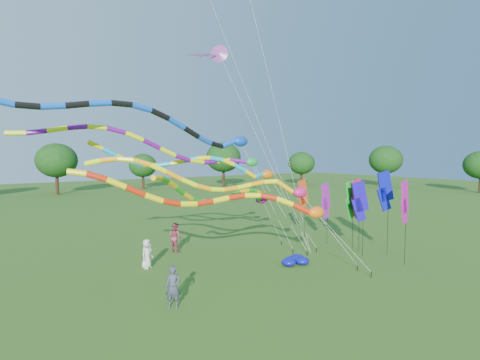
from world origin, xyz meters
TOP-DOWN VIEW (x-y plane):
  - ground at (0.00, 0.00)m, footprint 160.00×160.00m
  - tree_ring at (1.73, -2.48)m, footprint 119.20×122.36m
  - tube_kite_red at (-4.15, 2.42)m, footprint 13.00×5.08m
  - tube_kite_orange at (-3.80, 3.39)m, footprint 12.43×4.94m
  - tube_kite_purple at (-5.62, 5.74)m, footprint 15.25×2.77m
  - tube_kite_blue at (-6.60, 4.63)m, footprint 16.45×1.40m
  - tube_kite_cyan at (-3.20, 6.08)m, footprint 12.88×2.94m
  - tube_kite_green at (-2.64, 4.88)m, footprint 11.30×5.26m
  - delta_kite_high_c at (0.24, 10.63)m, footprint 4.52×7.49m
  - banner_pole_green at (5.83, 3.82)m, footprint 1.16×0.19m
  - banner_pole_blue_b at (6.68, 1.95)m, footprint 1.11×0.51m
  - banner_pole_blue_a at (5.23, 2.66)m, footprint 1.10×0.52m
  - banner_pole_violet at (5.84, 5.97)m, footprint 1.15×0.32m
  - banner_pole_magenta_b at (6.08, 3.54)m, footprint 1.16×0.10m
  - banner_pole_red at (6.20, 8.56)m, footprint 1.16×0.16m
  - banner_pole_magenta_a at (5.64, -0.06)m, footprint 1.14×0.38m
  - blue_nylon_heap at (0.60, 3.70)m, footprint 1.66×1.66m
  - person_a at (-6.29, 7.66)m, footprint 0.92×0.83m
  - person_b at (-7.56, 1.70)m, footprint 0.75×0.70m
  - person_c at (-3.40, 10.11)m, footprint 0.89×1.04m

SIDE VIEW (x-z plane):
  - ground at x=0.00m, z-range 0.00..0.00m
  - blue_nylon_heap at x=0.60m, z-range -0.03..0.50m
  - person_a at x=-6.29m, z-range 0.00..1.59m
  - person_b at x=-7.56m, z-range 0.00..1.72m
  - person_c at x=-3.40m, z-range 0.00..1.86m
  - banner_pole_violet at x=5.84m, z-range 0.88..5.17m
  - banner_pole_red at x=6.20m, z-range 0.92..5.29m
  - banner_pole_green at x=5.83m, z-range 1.02..5.59m
  - banner_pole_blue_a at x=5.23m, z-range 1.05..5.67m
  - banner_pole_magenta_b at x=6.08m, z-range 1.06..5.71m
  - banner_pole_magenta_a at x=5.64m, z-range 1.14..5.96m
  - banner_pole_blue_b at x=6.68m, z-range 1.34..6.56m
  - tube_kite_green at x=-2.64m, z-range 1.06..6.99m
  - tube_kite_red at x=-4.15m, z-range 0.99..7.16m
  - tube_kite_orange at x=-3.80m, z-range 1.54..8.19m
  - tree_ring at x=1.73m, z-range 0.72..10.25m
  - tube_kite_cyan at x=-3.20m, z-range 1.88..9.23m
  - tube_kite_purple at x=-5.62m, z-range 2.34..10.53m
  - tube_kite_blue at x=-6.60m, z-range 2.95..12.18m
  - delta_kite_high_c at x=0.24m, z-range 5.75..20.28m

